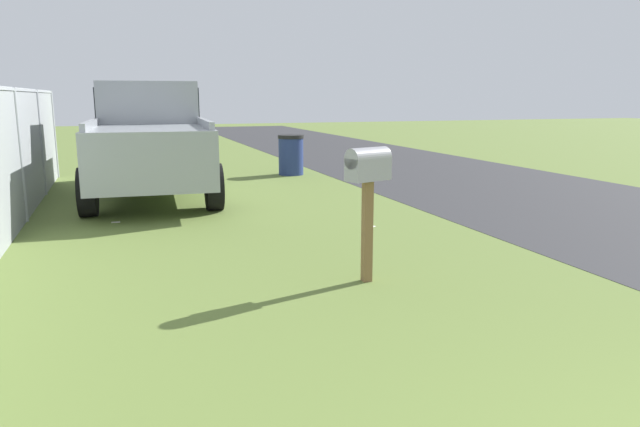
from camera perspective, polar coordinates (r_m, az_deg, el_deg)
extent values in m
cube|color=brown|center=(5.78, 4.62, -1.76)|extent=(0.09, 0.09, 1.02)
cube|color=gray|center=(5.67, 4.72, 4.34)|extent=(0.33, 0.49, 0.22)
cylinder|color=gray|center=(5.66, 4.74, 5.44)|extent=(0.33, 0.49, 0.20)
cube|color=red|center=(5.76, 4.29, 5.12)|extent=(0.02, 0.04, 0.18)
cube|color=#93999E|center=(11.30, -16.21, 6.13)|extent=(5.51, 2.19, 0.90)
cube|color=#93999E|center=(11.91, -16.45, 10.37)|extent=(1.93, 1.86, 0.76)
cube|color=black|center=(11.91, -16.45, 10.37)|extent=(1.88, 1.89, 0.53)
cube|color=#93999E|center=(10.12, -21.40, 8.16)|extent=(2.82, 0.22, 0.12)
cube|color=#93999E|center=(10.11, -11.30, 8.71)|extent=(2.82, 0.22, 0.12)
cylinder|color=black|center=(13.17, -20.30, 4.37)|extent=(0.77, 0.30, 0.76)
cylinder|color=black|center=(13.16, -11.93, 4.82)|extent=(0.77, 0.30, 0.76)
cylinder|color=black|center=(9.63, -21.73, 1.95)|extent=(0.77, 0.30, 0.76)
cylinder|color=black|center=(9.62, -10.31, 2.57)|extent=(0.77, 0.30, 0.76)
cylinder|color=navy|center=(13.87, -2.85, 5.57)|extent=(0.58, 0.58, 0.86)
cylinder|color=black|center=(13.83, -2.87, 7.50)|extent=(0.61, 0.61, 0.08)
cylinder|color=#9EA3A8|center=(9.54, -27.23, 5.03)|extent=(0.07, 0.07, 1.95)
cylinder|color=#9EA3A8|center=(12.08, -25.58, 6.23)|extent=(0.07, 0.07, 1.95)
cylinder|color=#9EA3A8|center=(14.62, -24.50, 7.02)|extent=(0.07, 0.07, 1.95)
cube|color=gray|center=(8.28, -28.43, 4.15)|extent=(12.82, 0.01, 1.95)
cube|color=silver|center=(9.10, -19.31, -0.79)|extent=(0.09, 0.12, 0.01)
cube|color=silver|center=(8.33, 5.04, -1.27)|extent=(0.14, 0.15, 0.01)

